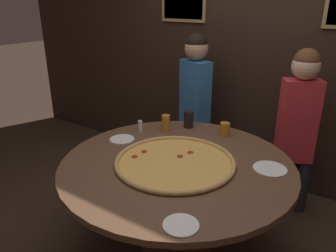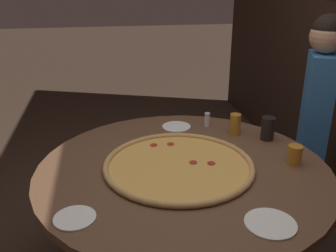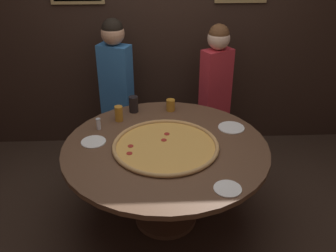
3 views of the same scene
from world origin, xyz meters
name	(u,v)px [view 3 (image 3 of 3)]	position (x,y,z in m)	size (l,w,h in m)	color
ground_plane	(166,218)	(0.00, 0.00, 0.00)	(24.00, 24.00, 0.00)	#38281E
back_wall	(160,27)	(0.00, 1.40, 1.30)	(6.40, 0.08, 2.60)	black
dining_table	(166,159)	(0.00, 0.00, 0.61)	(1.59, 1.59, 0.74)	brown
giant_pizza	(166,146)	(0.00, -0.03, 0.75)	(0.82, 0.82, 0.03)	#E5A84C
drink_cup_beside_pizza	(171,105)	(0.07, 0.61, 0.79)	(0.08, 0.08, 0.11)	#BC7A23
drink_cup_near_left	(119,114)	(-0.39, 0.43, 0.81)	(0.07, 0.07, 0.14)	#BC7A23
drink_cup_far_right	(134,104)	(-0.26, 0.60, 0.81)	(0.08, 0.08, 0.15)	black
white_plate_left_side	(231,128)	(0.56, 0.25, 0.74)	(0.22, 0.22, 0.01)	white
white_plate_beside_cup	(94,142)	(-0.56, 0.07, 0.74)	(0.19, 0.19, 0.01)	white
white_plate_near_front	(228,189)	(0.38, -0.56, 0.74)	(0.18, 0.18, 0.01)	white
condiment_shaker	(98,124)	(-0.54, 0.28, 0.79)	(0.04, 0.04, 0.10)	silver
diner_centre_back	(116,83)	(-0.45, 1.03, 0.84)	(0.39, 0.27, 1.49)	#232328
diner_side_left	(216,86)	(0.54, 0.99, 0.81)	(0.37, 0.29, 1.43)	#232328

